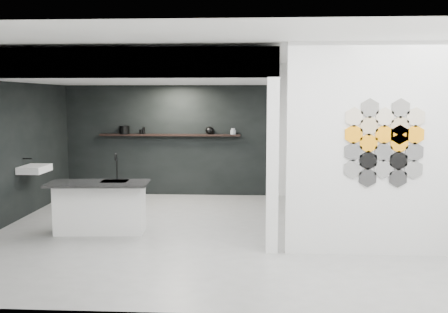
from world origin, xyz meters
TOP-DOWN VIEW (x-y plane):
  - floor at (0.00, 0.00)m, footprint 7.00×6.00m
  - partition_panel at (2.23, -1.00)m, footprint 2.45×0.15m
  - bay_clad_back at (-1.30, 2.97)m, footprint 4.40×0.04m
  - bay_clad_left at (-3.47, 1.00)m, footprint 0.04×4.00m
  - bulkhead at (-1.30, 1.00)m, footprint 4.40×4.00m
  - corner_column at (0.82, -1.00)m, footprint 0.16×0.16m
  - fascia_beam at (-1.30, -0.92)m, footprint 4.40×0.16m
  - wall_basin at (-3.24, 0.80)m, footprint 0.40×0.60m
  - display_shelf at (-1.20, 2.87)m, footprint 3.00×0.15m
  - kitchen_island at (-1.80, -0.16)m, footprint 1.55×0.76m
  - stockpot at (-2.17, 2.87)m, footprint 0.27×0.27m
  - kettle at (-0.35, 2.87)m, footprint 0.20×0.20m
  - glass_bowl at (0.15, 2.87)m, footprint 0.13×0.13m
  - glass_vase at (0.15, 2.87)m, footprint 0.11×0.11m
  - bottle_dark at (-1.75, 2.87)m, footprint 0.07×0.07m
  - utensil_cup at (-1.81, 2.87)m, footprint 0.09×0.09m
  - hex_tile_cluster at (2.26, -1.09)m, footprint 1.04×0.02m

SIDE VIEW (x-z plane):
  - floor at x=0.00m, z-range -0.01..0.00m
  - kitchen_island at x=-1.80m, z-range -0.20..1.02m
  - wall_basin at x=-3.24m, z-range 0.79..0.91m
  - bay_clad_back at x=-1.30m, z-range 0.00..2.35m
  - bay_clad_left at x=-3.47m, z-range 0.00..2.35m
  - corner_column at x=0.82m, z-range 0.00..2.35m
  - display_shelf at x=-1.20m, z-range 1.28..1.32m
  - glass_bowl at x=0.15m, z-range 1.32..1.41m
  - utensil_cup at x=-1.81m, z-range 1.32..1.41m
  - glass_vase at x=0.15m, z-range 1.32..1.45m
  - bottle_dark at x=-1.75m, z-range 1.32..1.46m
  - partition_panel at x=2.23m, z-range 0.00..2.80m
  - kettle at x=-0.35m, z-range 1.32..1.48m
  - stockpot at x=-2.17m, z-range 1.32..1.49m
  - hex_tile_cluster at x=2.26m, z-range 0.92..2.09m
  - bulkhead at x=-1.30m, z-range 2.35..2.75m
  - fascia_beam at x=-1.30m, z-range 2.35..2.75m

